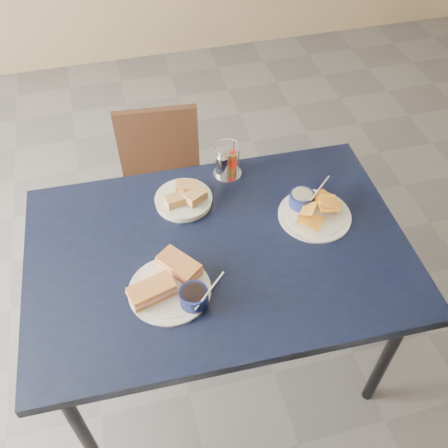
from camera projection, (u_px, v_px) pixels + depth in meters
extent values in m
plane|color=#525257|center=(253.00, 313.00, 2.38)|extent=(6.00, 6.00, 0.00)
cube|color=black|center=(218.00, 252.00, 1.70)|extent=(1.31, 0.90, 0.04)
cylinder|color=black|center=(83.00, 433.00, 1.66)|extent=(0.04, 0.04, 0.71)
cylinder|color=black|center=(387.00, 355.00, 1.85)|extent=(0.04, 0.04, 0.71)
cylinder|color=black|center=(72.00, 272.00, 2.11)|extent=(0.04, 0.04, 0.71)
cylinder|color=black|center=(318.00, 223.00, 2.30)|extent=(0.04, 0.04, 0.71)
cube|color=black|center=(165.00, 201.00, 2.35)|extent=(0.40, 0.39, 0.04)
cylinder|color=black|center=(143.00, 257.00, 2.38)|extent=(0.03, 0.03, 0.36)
cylinder|color=black|center=(204.00, 244.00, 2.43)|extent=(0.03, 0.03, 0.36)
cylinder|color=black|center=(135.00, 215.00, 2.57)|extent=(0.03, 0.03, 0.36)
cylinder|color=black|center=(192.00, 204.00, 2.62)|extent=(0.03, 0.03, 0.36)
cube|color=black|center=(155.00, 145.00, 2.30)|extent=(0.37, 0.07, 0.39)
cylinder|color=white|center=(170.00, 290.00, 1.57)|extent=(0.26, 0.26, 0.01)
cylinder|color=white|center=(170.00, 289.00, 1.56)|extent=(0.21, 0.21, 0.00)
cube|color=#CB8649|center=(152.00, 291.00, 1.53)|extent=(0.15, 0.10, 0.04)
cube|color=tan|center=(152.00, 292.00, 1.53)|extent=(0.16, 0.11, 0.01)
cube|color=#CB8649|center=(179.00, 265.00, 1.59)|extent=(0.14, 0.15, 0.04)
cube|color=tan|center=(179.00, 266.00, 1.60)|extent=(0.15, 0.16, 0.01)
cylinder|color=#0A113C|center=(194.00, 297.00, 1.51)|extent=(0.09, 0.09, 0.05)
cylinder|color=black|center=(194.00, 294.00, 1.50)|extent=(0.08, 0.08, 0.01)
cylinder|color=silver|center=(210.00, 291.00, 1.47)|extent=(0.11, 0.07, 0.08)
cylinder|color=white|center=(314.00, 215.00, 1.78)|extent=(0.26, 0.26, 0.01)
cylinder|color=white|center=(315.00, 214.00, 1.78)|extent=(0.21, 0.21, 0.00)
cube|color=#FBAA32|center=(321.00, 199.00, 1.82)|extent=(0.08, 0.08, 0.02)
cube|color=#FBAA32|center=(307.00, 221.00, 1.74)|extent=(0.08, 0.07, 0.01)
cube|color=#FBAA32|center=(315.00, 223.00, 1.73)|extent=(0.08, 0.08, 0.02)
cube|color=#FBAA32|center=(321.00, 196.00, 1.81)|extent=(0.08, 0.06, 0.02)
cube|color=#FBAA32|center=(318.00, 201.00, 1.79)|extent=(0.07, 0.08, 0.02)
cube|color=#FBAA32|center=(331.00, 208.00, 1.76)|extent=(0.08, 0.07, 0.03)
cube|color=#FBAA32|center=(308.00, 210.00, 1.75)|extent=(0.08, 0.08, 0.02)
cube|color=#FBAA32|center=(326.00, 202.00, 1.77)|extent=(0.07, 0.06, 0.02)
cube|color=#FBAA32|center=(325.00, 206.00, 1.75)|extent=(0.05, 0.07, 0.02)
cube|color=#FBAA32|center=(328.00, 204.00, 1.75)|extent=(0.08, 0.06, 0.03)
cylinder|color=#0A113C|center=(302.00, 199.00, 1.79)|extent=(0.09, 0.09, 0.05)
cylinder|color=beige|center=(302.00, 196.00, 1.78)|extent=(0.08, 0.08, 0.01)
cylinder|color=silver|center=(317.00, 192.00, 1.75)|extent=(0.11, 0.07, 0.08)
cylinder|color=white|center=(184.00, 201.00, 1.82)|extent=(0.21, 0.21, 0.02)
cylinder|color=white|center=(184.00, 199.00, 1.82)|extent=(0.17, 0.17, 0.00)
cube|color=tan|center=(176.00, 200.00, 1.78)|extent=(0.08, 0.06, 0.03)
cube|color=tan|center=(187.00, 187.00, 1.82)|extent=(0.09, 0.07, 0.03)
cube|color=tan|center=(196.00, 196.00, 1.78)|extent=(0.09, 0.08, 0.03)
cylinder|color=silver|center=(227.00, 173.00, 1.93)|extent=(0.11, 0.11, 0.01)
cylinder|color=silver|center=(234.00, 153.00, 1.91)|extent=(0.01, 0.01, 0.13)
cylinder|color=silver|center=(217.00, 156.00, 1.90)|extent=(0.01, 0.01, 0.13)
cylinder|color=silver|center=(221.00, 167.00, 1.85)|extent=(0.01, 0.01, 0.13)
cylinder|color=silver|center=(239.00, 164.00, 1.87)|extent=(0.01, 0.01, 0.13)
torus|color=silver|center=(228.00, 147.00, 1.84)|extent=(0.10, 0.10, 0.00)
cylinder|color=silver|center=(222.00, 165.00, 1.90)|extent=(0.05, 0.05, 0.08)
cone|color=silver|center=(222.00, 154.00, 1.86)|extent=(0.04, 0.04, 0.02)
cylinder|color=brown|center=(233.00, 162.00, 1.91)|extent=(0.03, 0.03, 0.08)
cylinder|color=#BA1A0A|center=(233.00, 162.00, 1.91)|extent=(0.03, 0.03, 0.03)
cylinder|color=#BA1A0A|center=(233.00, 152.00, 1.87)|extent=(0.02, 0.02, 0.02)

